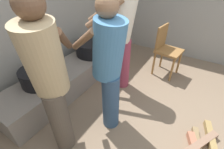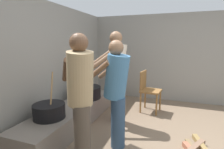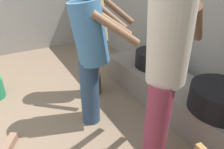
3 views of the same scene
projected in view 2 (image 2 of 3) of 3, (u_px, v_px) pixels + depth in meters
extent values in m
cube|color=gray|center=(25.00, 68.00, 2.77)|extent=(5.51, 0.20, 2.19)
cube|color=gray|center=(184.00, 58.00, 4.42)|extent=(0.20, 5.03, 2.19)
cube|color=slate|center=(72.00, 116.00, 3.16)|extent=(2.35, 0.60, 0.37)
cylinder|color=black|center=(87.00, 92.00, 3.58)|extent=(0.57, 0.57, 0.24)
cylinder|color=#937047|center=(89.00, 76.00, 3.62)|extent=(0.18, 0.21, 0.51)
cylinder|color=black|center=(49.00, 111.00, 2.63)|extent=(0.47, 0.47, 0.22)
cylinder|color=#937047|center=(52.00, 90.00, 2.65)|extent=(0.24, 0.13, 0.51)
cylinder|color=#4C4238|center=(82.00, 136.00, 2.10)|extent=(0.20, 0.20, 0.77)
cylinder|color=tan|center=(80.00, 79.00, 2.01)|extent=(0.49, 0.48, 0.65)
sphere|color=brown|center=(79.00, 43.00, 1.94)|extent=(0.21, 0.21, 0.21)
cylinder|color=brown|center=(87.00, 69.00, 2.25)|extent=(0.40, 0.35, 0.36)
cylinder|color=brown|center=(66.00, 70.00, 2.17)|extent=(0.40, 0.35, 0.36)
cylinder|color=#8C3347|center=(118.00, 101.00, 3.29)|extent=(0.20, 0.20, 0.81)
cylinder|color=beige|center=(116.00, 62.00, 3.16)|extent=(0.46, 0.49, 0.69)
sphere|color=brown|center=(116.00, 38.00, 3.08)|extent=(0.22, 0.22, 0.22)
cylinder|color=brown|center=(102.00, 58.00, 3.22)|extent=(0.32, 0.45, 0.37)
cylinder|color=brown|center=(104.00, 59.00, 2.96)|extent=(0.32, 0.45, 0.37)
cylinder|color=navy|center=(118.00, 123.00, 2.49)|extent=(0.20, 0.20, 0.73)
cylinder|color=teal|center=(116.00, 76.00, 2.39)|extent=(0.41, 0.46, 0.63)
sphere|color=brown|center=(116.00, 48.00, 2.33)|extent=(0.20, 0.20, 0.20)
cylinder|color=brown|center=(110.00, 69.00, 2.62)|extent=(0.21, 0.45, 0.34)
cylinder|color=brown|center=(98.00, 71.00, 2.41)|extent=(0.21, 0.45, 0.34)
cylinder|color=olive|center=(156.00, 105.00, 3.60)|extent=(0.04, 0.04, 0.44)
cylinder|color=olive|center=(160.00, 100.00, 3.90)|extent=(0.04, 0.04, 0.44)
cylinder|color=olive|center=(140.00, 103.00, 3.76)|extent=(0.04, 0.04, 0.44)
cylinder|color=olive|center=(145.00, 98.00, 4.05)|extent=(0.04, 0.04, 0.44)
cube|color=olive|center=(151.00, 91.00, 3.79)|extent=(0.45, 0.45, 0.04)
cube|color=olive|center=(143.00, 80.00, 3.83)|extent=(0.38, 0.08, 0.40)
cube|color=olive|center=(202.00, 146.00, 2.50)|extent=(0.57, 0.21, 0.07)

